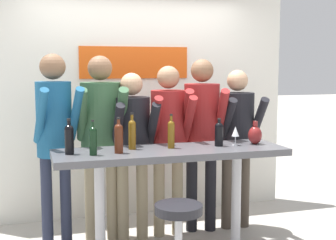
% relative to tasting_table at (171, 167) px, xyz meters
% --- Properties ---
extents(back_wall, '(3.67, 0.12, 2.61)m').
position_rel_tasting_table_xyz_m(back_wall, '(-0.00, 1.40, 0.47)').
color(back_wall, silver).
rests_on(back_wall, ground_plane).
extents(tasting_table, '(2.07, 0.62, 1.00)m').
position_rel_tasting_table_xyz_m(tasting_table, '(0.00, 0.00, 0.00)').
color(tasting_table, '#4C4C51').
rests_on(tasting_table, ground_plane).
extents(bar_stool, '(0.39, 0.39, 0.68)m').
position_rel_tasting_table_xyz_m(bar_stool, '(-0.12, -0.60, -0.39)').
color(bar_stool, '#B2B2B7').
rests_on(bar_stool, ground_plane).
extents(person_far_left, '(0.46, 0.60, 1.85)m').
position_rel_tasting_table_xyz_m(person_far_left, '(-0.97, 0.56, 0.33)').
color(person_far_left, '#23283D').
rests_on(person_far_left, ground_plane).
extents(person_left, '(0.50, 0.60, 1.84)m').
position_rel_tasting_table_xyz_m(person_left, '(-0.53, 0.61, 0.30)').
color(person_left, gray).
rests_on(person_left, ground_plane).
extents(person_center_left, '(0.42, 0.52, 1.67)m').
position_rel_tasting_table_xyz_m(person_center_left, '(-0.24, 0.53, 0.20)').
color(person_center_left, gray).
rests_on(person_center_left, ground_plane).
extents(person_center, '(0.44, 0.55, 1.74)m').
position_rel_tasting_table_xyz_m(person_center, '(0.14, 0.54, 0.24)').
color(person_center, gray).
rests_on(person_center, ground_plane).
extents(person_center_right, '(0.51, 0.62, 1.81)m').
position_rel_tasting_table_xyz_m(person_center_right, '(0.51, 0.57, 0.29)').
color(person_center_right, black).
rests_on(person_center_right, ground_plane).
extents(person_right, '(0.45, 0.55, 1.70)m').
position_rel_tasting_table_xyz_m(person_right, '(0.90, 0.56, 0.21)').
color(person_right, '#473D33').
rests_on(person_right, ground_plane).
extents(wine_bottle_0, '(0.08, 0.08, 0.30)m').
position_rel_tasting_table_xyz_m(wine_bottle_0, '(-0.88, 0.01, 0.30)').
color(wine_bottle_0, black).
rests_on(wine_bottle_0, tasting_table).
extents(wine_bottle_1, '(0.06, 0.06, 0.31)m').
position_rel_tasting_table_xyz_m(wine_bottle_1, '(0.02, 0.05, 0.30)').
color(wine_bottle_1, brown).
rests_on(wine_bottle_1, tasting_table).
extents(wine_bottle_2, '(0.06, 0.06, 0.29)m').
position_rel_tasting_table_xyz_m(wine_bottle_2, '(-0.70, -0.08, 0.30)').
color(wine_bottle_2, black).
rests_on(wine_bottle_2, tasting_table).
extents(wine_bottle_3, '(0.07, 0.07, 0.33)m').
position_rel_tasting_table_xyz_m(wine_bottle_3, '(-0.33, 0.09, 0.31)').
color(wine_bottle_3, brown).
rests_on(wine_bottle_3, tasting_table).
extents(wine_bottle_4, '(0.07, 0.07, 0.31)m').
position_rel_tasting_table_xyz_m(wine_bottle_4, '(-0.48, -0.05, 0.31)').
color(wine_bottle_4, '#4C1E0F').
rests_on(wine_bottle_4, tasting_table).
extents(wine_bottle_5, '(0.08, 0.08, 0.26)m').
position_rel_tasting_table_xyz_m(wine_bottle_5, '(0.47, 0.03, 0.29)').
color(wine_bottle_5, black).
rests_on(wine_bottle_5, tasting_table).
extents(wine_glass_0, '(0.07, 0.07, 0.18)m').
position_rel_tasting_table_xyz_m(wine_glass_0, '(0.63, 0.01, 0.29)').
color(wine_glass_0, silver).
rests_on(wine_glass_0, tasting_table).
extents(decorative_vase, '(0.13, 0.13, 0.22)m').
position_rel_tasting_table_xyz_m(decorative_vase, '(0.84, 0.02, 0.25)').
color(decorative_vase, maroon).
rests_on(decorative_vase, tasting_table).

